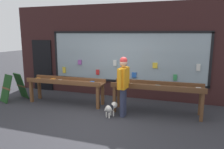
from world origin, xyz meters
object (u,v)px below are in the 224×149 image
object	(u,v)px
sandwich_board_sign	(14,87)
display_table_right	(157,89)
person_browsing	(123,82)
display_table_left	(66,83)
small_dog	(111,107)

from	to	relation	value
sandwich_board_sign	display_table_right	bearing A→B (deg)	24.79
person_browsing	sandwich_board_sign	world-z (taller)	person_browsing
display_table_left	small_dog	size ratio (longest dim) A/B	5.31
person_browsing	sandwich_board_sign	distance (m)	4.16
person_browsing	small_dog	xyz separation A→B (m)	(-0.32, -0.15, -0.75)
display_table_left	person_browsing	world-z (taller)	person_browsing
display_table_left	person_browsing	xyz separation A→B (m)	(2.17, -0.51, 0.32)
display_table_left	sandwich_board_sign	xyz separation A→B (m)	(-1.95, -0.30, -0.22)
person_browsing	sandwich_board_sign	xyz separation A→B (m)	(-4.12, 0.21, -0.53)
person_browsing	small_dog	world-z (taller)	person_browsing
display_table_left	sandwich_board_sign	distance (m)	1.99
person_browsing	small_dog	distance (m)	0.83
display_table_right	person_browsing	size ratio (longest dim) A/B	1.56
display_table_right	person_browsing	world-z (taller)	person_browsing
display_table_right	sandwich_board_sign	distance (m)	5.03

